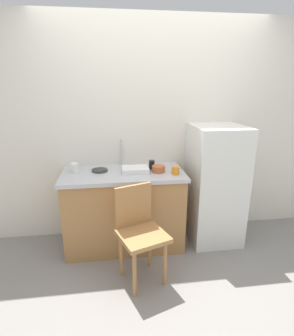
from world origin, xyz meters
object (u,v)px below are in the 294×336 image
Objects in this scene: chair at (139,230)px; hotplate at (100,170)px; terracotta_bowl at (158,169)px; cup_black at (152,165)px; cup_white at (75,168)px; refrigerator at (215,185)px; dish_tray at (135,170)px; cup_orange at (175,170)px.

chair reaches higher than hotplate.
terracotta_bowl is 0.82× the size of hotplate.
cup_white is at bearing -178.93° from cup_black.
refrigerator reaches higher than cup_black.
dish_tray is 0.64m from cup_white.
cup_orange is (0.41, -0.14, 0.02)m from dish_tray.
refrigerator is at bearing -4.88° from cup_black.
hotplate is at bearing 177.26° from refrigerator.
cup_white reaches higher than hotplate.
refrigerator is 13.69× the size of cup_black.
cup_black is at bearing 52.19° from chair.
chair is at bearing -92.01° from dish_tray.
cup_white is at bearing 175.01° from dish_tray.
hotplate is at bearing 99.57° from chair.
dish_tray is at bearing 161.20° from cup_orange.
dish_tray is at bearing -4.99° from cup_white.
cup_orange is at bearing -43.92° from cup_black.
cup_white is 1.05× the size of cup_black.
terracotta_bowl is 1.42× the size of cup_black.
cup_orange is (0.43, 0.43, 0.41)m from chair.
refrigerator reaches higher than chair.
refrigerator is 4.78× the size of dish_tray.
hotplate is at bearing 165.06° from cup_orange.
refrigerator is 1.11m from chair.
terracotta_bowl is (-0.67, -0.05, 0.23)m from refrigerator.
refrigerator is 1.31m from hotplate.
cup_black is at bearing 175.12° from refrigerator.
dish_tray is (-0.91, -0.01, 0.22)m from refrigerator.
refrigerator is 15.50× the size of cup_orange.
dish_tray is 2.87× the size of cup_black.
hotplate is (-0.62, 0.11, -0.02)m from terracotta_bowl.
hotplate is 1.97× the size of cup_orange.
cup_white is 0.83m from cup_black.
dish_tray is (0.02, 0.57, 0.39)m from chair.
cup_black reaches higher than hotplate.
terracotta_bowl reaches higher than dish_tray.
refrigerator is at bearing -1.71° from cup_white.
terracotta_bowl is (0.26, 0.53, 0.40)m from chair.
cup_black is at bearing 116.54° from terracotta_bowl.
chair is at bearing -60.70° from hotplate.
refrigerator is 0.94m from dish_tray.
hotplate is at bearing 169.35° from dish_tray.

